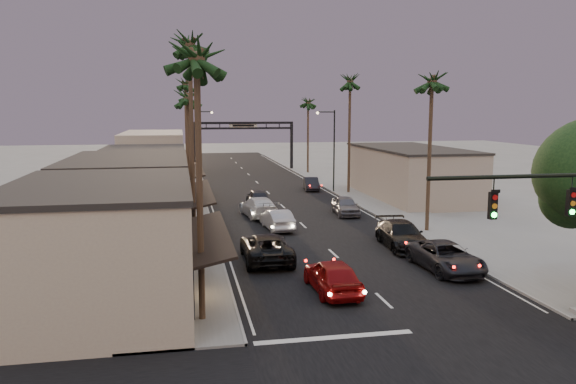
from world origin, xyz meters
name	(u,v)px	position (x,y,z in m)	size (l,w,h in m)	color
ground	(277,201)	(0.00, 40.00, 0.00)	(200.00, 200.00, 0.00)	slate
road	(269,194)	(0.00, 45.00, 0.00)	(14.00, 120.00, 0.02)	black
sidewalk_left	(180,187)	(-9.50, 52.00, 0.06)	(5.00, 92.00, 0.12)	slate
sidewalk_right	(336,183)	(9.50, 52.00, 0.06)	(5.00, 92.00, 0.12)	slate
storefront_near	(102,247)	(-13.00, 12.00, 2.75)	(8.00, 12.00, 5.50)	tan
storefront_mid	(129,200)	(-13.00, 26.00, 2.75)	(8.00, 14.00, 5.50)	gray
storefront_far	(143,177)	(-13.00, 42.00, 2.50)	(8.00, 16.00, 5.00)	tan
storefront_dist	(154,154)	(-13.00, 65.00, 3.00)	(8.00, 20.00, 6.00)	gray
building_right	(410,173)	(14.00, 40.00, 2.50)	(8.00, 18.00, 5.00)	gray
arch	(243,133)	(0.00, 70.00, 5.53)	(15.20, 0.40, 7.27)	black
streetlight_right	(332,144)	(6.92, 45.00, 5.33)	(2.13, 0.30, 9.00)	black
streetlight_left	(200,139)	(-6.92, 58.00, 5.33)	(2.13, 0.30, 9.00)	black
palm_la	(196,49)	(-8.60, 9.00, 11.44)	(3.20, 3.20, 13.20)	#38281C
palm_lb	(189,39)	(-8.60, 22.00, 13.39)	(3.20, 3.20, 15.20)	#38281C
palm_lc	(187,93)	(-8.60, 36.00, 10.47)	(3.20, 3.20, 12.20)	#38281C
palm_ld	(185,81)	(-8.60, 55.00, 12.42)	(3.20, 3.20, 14.20)	#38281C
palm_ra	(432,76)	(8.60, 24.00, 11.44)	(3.20, 3.20, 13.20)	#38281C
palm_rb	(350,78)	(8.60, 44.00, 12.42)	(3.20, 3.20, 14.20)	#38281C
palm_rc	(308,100)	(8.60, 64.00, 10.47)	(3.20, 3.20, 12.20)	#38281C
palm_far	(186,95)	(-8.30, 78.00, 11.44)	(3.20, 3.20, 13.20)	#38281C
oncoming_red	(332,276)	(-2.08, 11.69, 0.85)	(2.01, 5.00, 1.70)	maroon
oncoming_pickup	(266,247)	(-4.44, 18.09, 0.84)	(2.79, 6.05, 1.68)	black
oncoming_silver	(277,220)	(-2.28, 26.80, 0.78)	(1.65, 4.74, 1.56)	#9D9CA1
oncoming_white	(258,207)	(-2.94, 32.30, 0.85)	(2.38, 5.85, 1.70)	silver
oncoming_dgrey	(258,197)	(-2.24, 37.80, 0.79)	(1.86, 4.63, 1.58)	black
curbside_near	(446,257)	(5.22, 14.19, 0.80)	(2.65, 5.74, 1.59)	black
curbside_black	(402,235)	(4.85, 19.69, 0.86)	(2.40, 5.90, 1.71)	black
curbside_grey	(345,206)	(4.58, 31.74, 0.80)	(1.88, 4.68, 1.60)	#56555B
curbside_far	(311,184)	(5.11, 46.97, 0.72)	(1.53, 4.40, 1.45)	black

